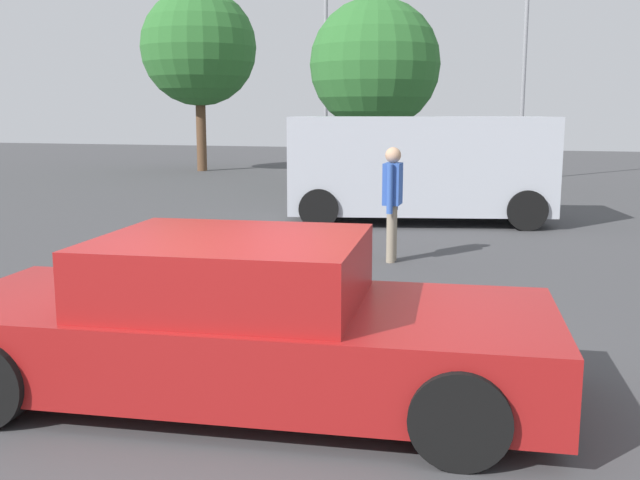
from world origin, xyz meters
TOP-DOWN VIEW (x-y plane):
  - ground_plane at (0.00, 0.00)m, footprint 80.00×80.00m
  - sedan_foreground at (-0.09, 0.27)m, footprint 4.82×2.32m
  - van_white at (-0.27, 9.83)m, footprint 5.44×3.24m
  - pedestrian at (0.01, 5.73)m, footprint 0.25×0.57m
  - light_post_near at (1.43, 19.87)m, footprint 0.44×0.44m
  - light_post_mid at (-5.33, 20.48)m, footprint 0.44×0.44m
  - tree_back_left at (-2.63, 16.34)m, footprint 3.77×3.77m
  - tree_back_right at (-10.21, 20.48)m, footprint 4.26×4.26m

SIDE VIEW (x-z plane):
  - ground_plane at x=0.00m, z-range 0.00..0.00m
  - sedan_foreground at x=-0.09m, z-range -0.05..1.21m
  - pedestrian at x=0.01m, z-range 0.16..1.85m
  - van_white at x=-0.27m, z-range 0.09..2.19m
  - tree_back_left at x=-2.63m, z-range 0.82..6.26m
  - light_post_near at x=1.43m, z-range 1.15..7.66m
  - tree_back_right at x=-10.21m, z-range 1.19..7.88m
  - light_post_mid at x=-5.33m, z-range 1.20..8.37m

